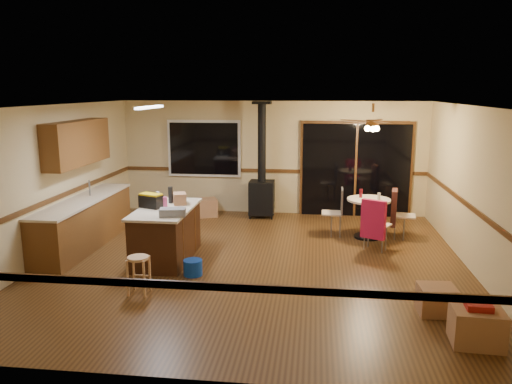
% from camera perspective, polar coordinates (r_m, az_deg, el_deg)
% --- Properties ---
extents(floor, '(7.00, 7.00, 0.00)m').
position_cam_1_polar(floor, '(8.47, -0.24, -8.05)').
color(floor, '#4B2E15').
rests_on(floor, ground).
extents(ceiling, '(7.00, 7.00, 0.00)m').
position_cam_1_polar(ceiling, '(7.98, -0.26, 9.82)').
color(ceiling, silver).
rests_on(ceiling, ground).
extents(wall_back, '(7.00, 0.00, 7.00)m').
position_cam_1_polar(wall_back, '(11.56, 1.90, 3.92)').
color(wall_back, tan).
rests_on(wall_back, ground).
extents(wall_front, '(7.00, 0.00, 7.00)m').
position_cam_1_polar(wall_front, '(4.78, -5.49, -7.42)').
color(wall_front, tan).
rests_on(wall_front, ground).
extents(wall_left, '(0.00, 7.00, 7.00)m').
position_cam_1_polar(wall_left, '(9.23, -22.37, 1.06)').
color(wall_left, tan).
rests_on(wall_left, ground).
extents(wall_right, '(0.00, 7.00, 7.00)m').
position_cam_1_polar(wall_right, '(8.44, 24.03, 0.01)').
color(wall_right, tan).
rests_on(wall_right, ground).
extents(chair_rail, '(7.00, 7.00, 0.08)m').
position_cam_1_polar(chair_rail, '(8.19, -0.25, -1.45)').
color(chair_rail, '#4A2B12').
rests_on(chair_rail, ground).
extents(window, '(1.72, 0.10, 1.32)m').
position_cam_1_polar(window, '(11.73, -5.96, 4.96)').
color(window, black).
rests_on(window, ground).
extents(sliding_door, '(2.52, 0.10, 2.10)m').
position_cam_1_polar(sliding_door, '(11.54, 11.32, 2.43)').
color(sliding_door, black).
rests_on(sliding_door, ground).
extents(lower_cabinets, '(0.60, 3.00, 0.86)m').
position_cam_1_polar(lower_cabinets, '(9.70, -19.00, -3.47)').
color(lower_cabinets, brown).
rests_on(lower_cabinets, ground).
extents(countertop, '(0.64, 3.04, 0.04)m').
position_cam_1_polar(countertop, '(9.60, -19.18, -0.88)').
color(countertop, beige).
rests_on(countertop, lower_cabinets).
extents(upper_cabinets, '(0.35, 2.00, 0.80)m').
position_cam_1_polar(upper_cabinets, '(9.68, -19.74, 5.31)').
color(upper_cabinets, brown).
rests_on(upper_cabinets, ground).
extents(kitchen_island, '(0.88, 1.68, 0.90)m').
position_cam_1_polar(kitchen_island, '(8.63, -10.21, -4.70)').
color(kitchen_island, '#351B0D').
rests_on(kitchen_island, ground).
extents(wood_stove, '(0.55, 0.50, 2.52)m').
position_cam_1_polar(wood_stove, '(11.23, 0.66, 0.74)').
color(wood_stove, black).
rests_on(wood_stove, ground).
extents(ceiling_fan, '(0.24, 0.24, 0.55)m').
position_cam_1_polar(ceiling_fan, '(9.68, 13.17, 7.55)').
color(ceiling_fan, brown).
rests_on(ceiling_fan, ceiling).
extents(fluorescent_strip, '(0.10, 1.20, 0.04)m').
position_cam_1_polar(fluorescent_strip, '(8.67, -12.06, 9.45)').
color(fluorescent_strip, white).
rests_on(fluorescent_strip, ceiling).
extents(toolbox_grey, '(0.43, 0.29, 0.12)m').
position_cam_1_polar(toolbox_grey, '(7.95, -9.51, -2.30)').
color(toolbox_grey, slate).
rests_on(toolbox_grey, kitchen_island).
extents(toolbox_black, '(0.43, 0.32, 0.21)m').
position_cam_1_polar(toolbox_black, '(8.58, -11.92, -1.06)').
color(toolbox_black, black).
rests_on(toolbox_black, kitchen_island).
extents(toolbox_yellow_lid, '(0.41, 0.31, 0.03)m').
position_cam_1_polar(toolbox_yellow_lid, '(8.55, -11.95, -0.27)').
color(toolbox_yellow_lid, gold).
rests_on(toolbox_yellow_lid, toolbox_black).
extents(box_on_island, '(0.30, 0.35, 0.19)m').
position_cam_1_polar(box_on_island, '(8.75, -8.72, -0.74)').
color(box_on_island, '#986843').
rests_on(box_on_island, kitchen_island).
extents(bottle_dark, '(0.11, 0.11, 0.29)m').
position_cam_1_polar(bottle_dark, '(8.84, -9.74, -0.34)').
color(bottle_dark, black).
rests_on(bottle_dark, kitchen_island).
extents(bottle_pink, '(0.09, 0.09, 0.22)m').
position_cam_1_polar(bottle_pink, '(8.35, -10.32, -1.31)').
color(bottle_pink, '#D84C8C').
rests_on(bottle_pink, kitchen_island).
extents(bottle_white, '(0.07, 0.07, 0.18)m').
position_cam_1_polar(bottle_white, '(8.99, -11.14, -0.54)').
color(bottle_white, white).
rests_on(bottle_white, kitchen_island).
extents(bar_stool, '(0.39, 0.39, 0.55)m').
position_cam_1_polar(bar_stool, '(7.36, -13.25, -9.22)').
color(bar_stool, tan).
rests_on(bar_stool, floor).
extents(blue_bucket, '(0.39, 0.39, 0.25)m').
position_cam_1_polar(blue_bucket, '(7.94, -7.22, -8.56)').
color(blue_bucket, '#0D3EB9').
rests_on(blue_bucket, floor).
extents(dining_table, '(0.84, 0.84, 0.78)m').
position_cam_1_polar(dining_table, '(9.94, 12.72, -2.18)').
color(dining_table, black).
rests_on(dining_table, ground).
extents(glass_red, '(0.08, 0.08, 0.17)m').
position_cam_1_polar(glass_red, '(9.95, 11.89, -0.14)').
color(glass_red, '#590C14').
rests_on(glass_red, dining_table).
extents(glass_cream, '(0.07, 0.07, 0.13)m').
position_cam_1_polar(glass_cream, '(9.84, 13.88, -0.48)').
color(glass_cream, beige).
rests_on(glass_cream, dining_table).
extents(chair_left, '(0.41, 0.41, 0.51)m').
position_cam_1_polar(chair_left, '(9.97, 9.29, -1.63)').
color(chair_left, '#BEA98D').
rests_on(chair_left, ground).
extents(chair_near, '(0.59, 0.61, 0.70)m').
position_cam_1_polar(chair_near, '(9.09, 13.33, -3.05)').
color(chair_near, '#BEA98D').
rests_on(chair_near, ground).
extents(chair_right, '(0.52, 0.49, 0.70)m').
position_cam_1_polar(chair_right, '(10.07, 15.64, -1.74)').
color(chair_right, '#BEA98D').
rests_on(chair_right, ground).
extents(box_under_window, '(0.62, 0.57, 0.41)m').
position_cam_1_polar(box_under_window, '(11.46, -5.80, -1.78)').
color(box_under_window, '#986843').
rests_on(box_under_window, floor).
extents(box_corner_a, '(0.59, 0.50, 0.42)m').
position_cam_1_polar(box_corner_a, '(6.39, 23.91, -13.86)').
color(box_corner_a, '#986843').
rests_on(box_corner_a, floor).
extents(box_corner_b, '(0.48, 0.42, 0.37)m').
position_cam_1_polar(box_corner_b, '(7.00, 19.92, -11.51)').
color(box_corner_b, '#986843').
rests_on(box_corner_b, floor).
extents(box_small_red, '(0.29, 0.25, 0.07)m').
position_cam_1_polar(box_small_red, '(6.29, 24.10, -11.80)').
color(box_small_red, maroon).
rests_on(box_small_red, box_corner_a).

